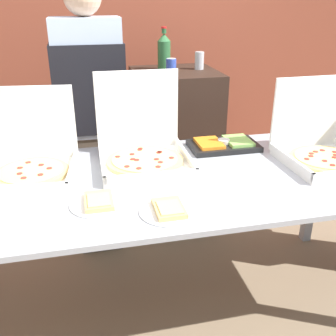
{
  "coord_description": "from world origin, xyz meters",
  "views": [
    {
      "loc": [
        -0.38,
        -1.69,
        1.65
      ],
      "look_at": [
        0.0,
        0.0,
        0.88
      ],
      "focal_mm": 42.0,
      "sensor_mm": 36.0,
      "label": 1
    }
  ],
  "objects_px": {
    "pizza_box_near_left": "(143,148)",
    "paper_plate_front_left": "(169,209)",
    "soda_bottle": "(164,51)",
    "pizza_box_far_left": "(33,160)",
    "soda_can_colored": "(171,68)",
    "pizza_box_near_right": "(321,147)",
    "paper_plate_front_right": "(99,202)",
    "veggie_tray": "(224,145)",
    "soda_can_silver": "(199,60)",
    "person_server_vest": "(92,111)"
  },
  "relations": [
    {
      "from": "pizza_box_far_left",
      "to": "soda_can_silver",
      "type": "relative_size",
      "value": 3.75
    },
    {
      "from": "soda_can_colored",
      "to": "person_server_vest",
      "type": "relative_size",
      "value": 0.07
    },
    {
      "from": "paper_plate_front_right",
      "to": "pizza_box_far_left",
      "type": "bearing_deg",
      "value": 127.22
    },
    {
      "from": "soda_bottle",
      "to": "pizza_box_far_left",
      "type": "bearing_deg",
      "value": -132.74
    },
    {
      "from": "soda_bottle",
      "to": "pizza_box_near_right",
      "type": "bearing_deg",
      "value": -61.04
    },
    {
      "from": "paper_plate_front_right",
      "to": "soda_can_colored",
      "type": "distance_m",
      "value": 1.21
    },
    {
      "from": "paper_plate_front_right",
      "to": "soda_can_silver",
      "type": "distance_m",
      "value": 1.56
    },
    {
      "from": "pizza_box_near_right",
      "to": "soda_can_silver",
      "type": "bearing_deg",
      "value": 107.66
    },
    {
      "from": "paper_plate_front_left",
      "to": "soda_bottle",
      "type": "height_order",
      "value": "soda_bottle"
    },
    {
      "from": "pizza_box_near_left",
      "to": "soda_bottle",
      "type": "bearing_deg",
      "value": 71.8
    },
    {
      "from": "soda_can_silver",
      "to": "person_server_vest",
      "type": "distance_m",
      "value": 0.91
    },
    {
      "from": "paper_plate_front_left",
      "to": "person_server_vest",
      "type": "xyz_separation_m",
      "value": [
        -0.25,
        1.04,
        0.14
      ]
    },
    {
      "from": "soda_can_silver",
      "to": "paper_plate_front_left",
      "type": "bearing_deg",
      "value": -111.21
    },
    {
      "from": "pizza_box_near_left",
      "to": "paper_plate_front_left",
      "type": "xyz_separation_m",
      "value": [
        0.02,
        -0.54,
        -0.07
      ]
    },
    {
      "from": "pizza_box_near_right",
      "to": "veggie_tray",
      "type": "bearing_deg",
      "value": 145.54
    },
    {
      "from": "paper_plate_front_right",
      "to": "paper_plate_front_left",
      "type": "bearing_deg",
      "value": -24.63
    },
    {
      "from": "pizza_box_near_right",
      "to": "paper_plate_front_left",
      "type": "height_order",
      "value": "pizza_box_near_right"
    },
    {
      "from": "paper_plate_front_left",
      "to": "soda_can_colored",
      "type": "relative_size",
      "value": 2.01
    },
    {
      "from": "paper_plate_front_left",
      "to": "veggie_tray",
      "type": "height_order",
      "value": "veggie_tray"
    },
    {
      "from": "pizza_box_near_right",
      "to": "soda_bottle",
      "type": "xyz_separation_m",
      "value": [
        -0.61,
        1.1,
        0.37
      ]
    },
    {
      "from": "person_server_vest",
      "to": "pizza_box_far_left",
      "type": "bearing_deg",
      "value": 58.93
    },
    {
      "from": "paper_plate_front_left",
      "to": "person_server_vest",
      "type": "height_order",
      "value": "person_server_vest"
    },
    {
      "from": "paper_plate_front_left",
      "to": "person_server_vest",
      "type": "distance_m",
      "value": 1.08
    },
    {
      "from": "pizza_box_near_right",
      "to": "pizza_box_far_left",
      "type": "height_order",
      "value": "pizza_box_near_right"
    },
    {
      "from": "soda_can_silver",
      "to": "pizza_box_near_left",
      "type": "bearing_deg",
      "value": -123.16
    },
    {
      "from": "veggie_tray",
      "to": "paper_plate_front_left",
      "type": "bearing_deg",
      "value": -126.42
    },
    {
      "from": "pizza_box_near_left",
      "to": "veggie_tray",
      "type": "height_order",
      "value": "pizza_box_near_left"
    },
    {
      "from": "pizza_box_near_right",
      "to": "pizza_box_far_left",
      "type": "relative_size",
      "value": 0.96
    },
    {
      "from": "paper_plate_front_right",
      "to": "soda_bottle",
      "type": "relative_size",
      "value": 0.85
    },
    {
      "from": "pizza_box_far_left",
      "to": "person_server_vest",
      "type": "bearing_deg",
      "value": 65.69
    },
    {
      "from": "pizza_box_far_left",
      "to": "paper_plate_front_right",
      "type": "relative_size",
      "value": 1.86
    },
    {
      "from": "veggie_tray",
      "to": "soda_bottle",
      "type": "height_order",
      "value": "soda_bottle"
    },
    {
      "from": "pizza_box_far_left",
      "to": "paper_plate_front_right",
      "type": "distance_m",
      "value": 0.49
    },
    {
      "from": "pizza_box_near_left",
      "to": "soda_can_colored",
      "type": "height_order",
      "value": "pizza_box_near_left"
    },
    {
      "from": "pizza_box_far_left",
      "to": "soda_can_colored",
      "type": "relative_size",
      "value": 3.75
    },
    {
      "from": "paper_plate_front_left",
      "to": "paper_plate_front_right",
      "type": "bearing_deg",
      "value": 155.37
    },
    {
      "from": "paper_plate_front_left",
      "to": "soda_can_colored",
      "type": "bearing_deg",
      "value": 76.44
    },
    {
      "from": "soda_can_colored",
      "to": "paper_plate_front_left",
      "type": "bearing_deg",
      "value": -103.56
    },
    {
      "from": "pizza_box_near_right",
      "to": "veggie_tray",
      "type": "relative_size",
      "value": 1.13
    },
    {
      "from": "paper_plate_front_right",
      "to": "paper_plate_front_left",
      "type": "relative_size",
      "value": 1.0
    },
    {
      "from": "paper_plate_front_left",
      "to": "soda_bottle",
      "type": "relative_size",
      "value": 0.85
    },
    {
      "from": "pizza_box_near_right",
      "to": "soda_bottle",
      "type": "relative_size",
      "value": 1.52
    },
    {
      "from": "paper_plate_front_left",
      "to": "pizza_box_near_right",
      "type": "bearing_deg",
      "value": 21.15
    },
    {
      "from": "pizza_box_near_left",
      "to": "paper_plate_front_right",
      "type": "relative_size",
      "value": 1.91
    },
    {
      "from": "soda_bottle",
      "to": "person_server_vest",
      "type": "xyz_separation_m",
      "value": [
        -0.55,
        -0.41,
        -0.29
      ]
    },
    {
      "from": "pizza_box_near_left",
      "to": "person_server_vest",
      "type": "bearing_deg",
      "value": 116.29
    },
    {
      "from": "veggie_tray",
      "to": "person_server_vest",
      "type": "height_order",
      "value": "person_server_vest"
    },
    {
      "from": "pizza_box_near_left",
      "to": "soda_bottle",
      "type": "distance_m",
      "value": 1.03
    },
    {
      "from": "pizza_box_near_left",
      "to": "paper_plate_front_right",
      "type": "height_order",
      "value": "pizza_box_near_left"
    },
    {
      "from": "pizza_box_near_left",
      "to": "soda_can_colored",
      "type": "xyz_separation_m",
      "value": [
        0.29,
        0.6,
        0.3
      ]
    }
  ]
}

